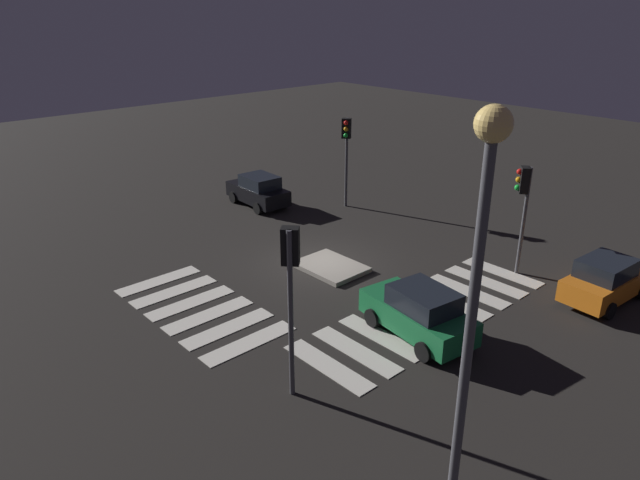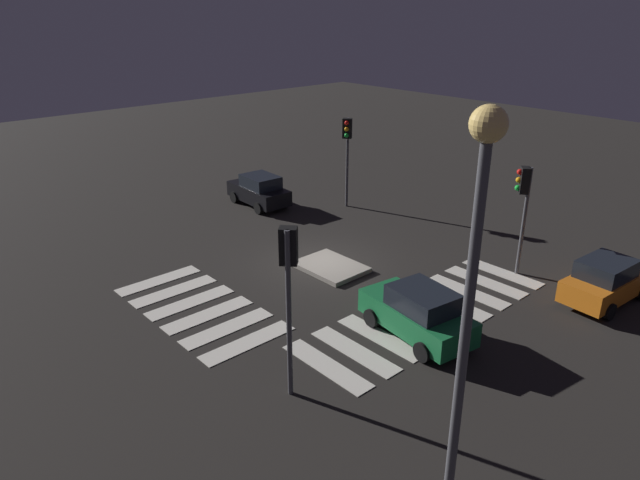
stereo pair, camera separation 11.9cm
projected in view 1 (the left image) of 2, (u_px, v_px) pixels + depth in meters
The scene contains 11 objects.
ground_plane at pixel (320, 263), 23.21m from camera, with size 80.00×80.00×0.00m, color black.
traffic_island at pixel (331, 267), 22.67m from camera, with size 2.61×1.97×0.18m.
car_green at pixel (419, 312), 17.88m from camera, with size 4.00×2.22×1.67m.
car_orange at pixel (606, 280), 20.04m from camera, with size 1.95×3.78×1.60m.
car_black at pixel (258, 191), 29.50m from camera, with size 3.76×1.87×1.61m.
traffic_light_east at pixel (291, 271), 14.29m from camera, with size 0.54×0.53×4.68m.
traffic_light_north at pixel (523, 194), 21.17m from camera, with size 0.53×0.54×4.20m.
traffic_light_west at pixel (346, 141), 28.26m from camera, with size 0.54×0.53×4.50m.
street_lamp at pixel (476, 280), 9.10m from camera, with size 0.56×0.56×8.39m.
crosswalk_near at pixel (199, 309), 19.75m from camera, with size 6.45×3.20×0.02m.
crosswalk_side at pixel (428, 312), 19.52m from camera, with size 3.20×9.90×0.02m.
Camera 1 is at (15.61, -14.20, 9.70)m, focal length 32.58 mm.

